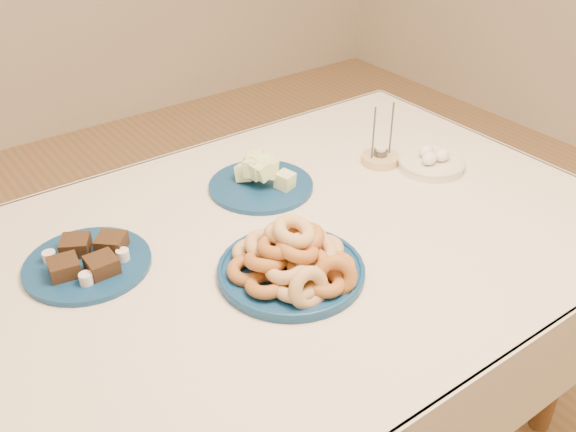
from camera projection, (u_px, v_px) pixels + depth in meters
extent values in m
cylinder|color=brown|center=(370.00, 214.00, 2.32)|extent=(0.06, 0.06, 0.72)
cylinder|color=brown|center=(566.00, 339.00, 1.78)|extent=(0.06, 0.06, 0.72)
cube|color=silver|center=(275.00, 246.00, 1.50)|extent=(1.70, 1.10, 0.02)
cube|color=silver|center=(171.00, 196.00, 1.94)|extent=(1.70, 0.01, 0.28)
cube|color=silver|center=(499.00, 186.00, 1.99)|extent=(0.01, 1.10, 0.28)
cylinder|color=navy|center=(291.00, 271.00, 1.39)|extent=(0.37, 0.37, 0.02)
torus|color=navy|center=(291.00, 268.00, 1.38)|extent=(0.37, 0.37, 0.01)
torus|color=#B6844B|center=(323.00, 249.00, 1.42)|extent=(0.10, 0.10, 0.04)
torus|color=brown|center=(301.00, 239.00, 1.45)|extent=(0.12, 0.12, 0.03)
torus|color=brown|center=(275.00, 242.00, 1.44)|extent=(0.09, 0.10, 0.04)
torus|color=#B6844B|center=(253.00, 252.00, 1.41)|extent=(0.12, 0.12, 0.03)
torus|color=brown|center=(248.00, 270.00, 1.35)|extent=(0.13, 0.13, 0.04)
torus|color=brown|center=(267.00, 284.00, 1.31)|extent=(0.10, 0.10, 0.04)
torus|color=#B6844B|center=(295.00, 288.00, 1.30)|extent=(0.13, 0.13, 0.04)
torus|color=brown|center=(324.00, 282.00, 1.32)|extent=(0.11, 0.11, 0.04)
torus|color=brown|center=(334.00, 265.00, 1.37)|extent=(0.13, 0.13, 0.03)
torus|color=#B6844B|center=(307.00, 239.00, 1.40)|extent=(0.09, 0.09, 0.03)
torus|color=brown|center=(283.00, 237.00, 1.41)|extent=(0.13, 0.13, 0.05)
torus|color=#B6844B|center=(265.00, 246.00, 1.38)|extent=(0.13, 0.13, 0.06)
torus|color=brown|center=(266.00, 261.00, 1.33)|extent=(0.13, 0.13, 0.06)
torus|color=#B6844B|center=(287.00, 269.00, 1.31)|extent=(0.13, 0.13, 0.04)
torus|color=brown|center=(308.00, 263.00, 1.33)|extent=(0.13, 0.13, 0.04)
torus|color=#B6844B|center=(316.00, 251.00, 1.36)|extent=(0.10, 0.10, 0.05)
torus|color=brown|center=(303.00, 238.00, 1.35)|extent=(0.12, 0.12, 0.05)
torus|color=#B6844B|center=(285.00, 235.00, 1.37)|extent=(0.12, 0.12, 0.05)
torus|color=brown|center=(279.00, 245.00, 1.33)|extent=(0.12, 0.12, 0.04)
torus|color=brown|center=(297.00, 249.00, 1.32)|extent=(0.12, 0.12, 0.05)
torus|color=#B6844B|center=(294.00, 231.00, 1.33)|extent=(0.13, 0.13, 0.06)
torus|color=#B6844B|center=(309.00, 288.00, 1.28)|extent=(0.09, 0.06, 0.10)
torus|color=brown|center=(335.00, 277.00, 1.31)|extent=(0.11, 0.10, 0.10)
cylinder|color=navy|center=(261.00, 186.00, 1.70)|extent=(0.32, 0.32, 0.01)
cube|color=#D8F399|center=(261.00, 166.00, 1.67)|extent=(0.05, 0.06, 0.05)
cube|color=#D8F399|center=(259.00, 166.00, 1.67)|extent=(0.06, 0.05, 0.05)
cube|color=#D8F399|center=(269.00, 169.00, 1.65)|extent=(0.06, 0.06, 0.05)
cube|color=#D8F399|center=(253.00, 165.00, 1.74)|extent=(0.05, 0.06, 0.06)
cube|color=#D8F399|center=(285.00, 180.00, 1.67)|extent=(0.05, 0.06, 0.05)
cube|color=#D8F399|center=(257.00, 161.00, 1.69)|extent=(0.07, 0.06, 0.06)
cube|color=#D8F399|center=(245.00, 172.00, 1.70)|extent=(0.06, 0.07, 0.06)
cube|color=#D8F399|center=(253.00, 168.00, 1.66)|extent=(0.06, 0.06, 0.05)
cube|color=#D8F399|center=(267.00, 164.00, 1.74)|extent=(0.06, 0.06, 0.05)
cube|color=#D8F399|center=(257.00, 169.00, 1.65)|extent=(0.05, 0.05, 0.05)
cube|color=#D8F399|center=(262.00, 170.00, 1.65)|extent=(0.06, 0.05, 0.05)
cylinder|color=navy|center=(88.00, 264.00, 1.41)|extent=(0.36, 0.36, 0.01)
cube|color=black|center=(64.00, 267.00, 1.36)|extent=(0.07, 0.07, 0.04)
cube|color=black|center=(102.00, 265.00, 1.37)|extent=(0.06, 0.06, 0.04)
cube|color=black|center=(75.00, 245.00, 1.43)|extent=(0.08, 0.08, 0.04)
cube|color=black|center=(111.00, 243.00, 1.44)|extent=(0.09, 0.09, 0.04)
cylinder|color=white|center=(49.00, 257.00, 1.40)|extent=(0.04, 0.04, 0.02)
cylinder|color=white|center=(86.00, 279.00, 1.34)|extent=(0.04, 0.04, 0.02)
cylinder|color=white|center=(123.00, 255.00, 1.41)|extent=(0.04, 0.04, 0.02)
cylinder|color=tan|center=(380.00, 159.00, 1.82)|extent=(0.12, 0.12, 0.02)
cylinder|color=#46454B|center=(381.00, 153.00, 1.81)|extent=(0.04, 0.04, 0.02)
cylinder|color=silver|center=(381.00, 149.00, 1.80)|extent=(0.03, 0.03, 0.01)
cylinder|color=#46454B|center=(374.00, 133.00, 1.76)|extent=(0.01, 0.01, 0.15)
cylinder|color=#46454B|center=(391.00, 128.00, 1.78)|extent=(0.01, 0.01, 0.15)
cylinder|color=silver|center=(431.00, 164.00, 1.79)|extent=(0.19, 0.19, 0.02)
torus|color=silver|center=(431.00, 161.00, 1.78)|extent=(0.20, 0.20, 0.01)
ellipsoid|color=white|center=(429.00, 158.00, 1.75)|extent=(0.05, 0.04, 0.04)
ellipsoid|color=white|center=(442.00, 155.00, 1.77)|extent=(0.05, 0.04, 0.04)
ellipsoid|color=white|center=(426.00, 151.00, 1.79)|extent=(0.05, 0.04, 0.04)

